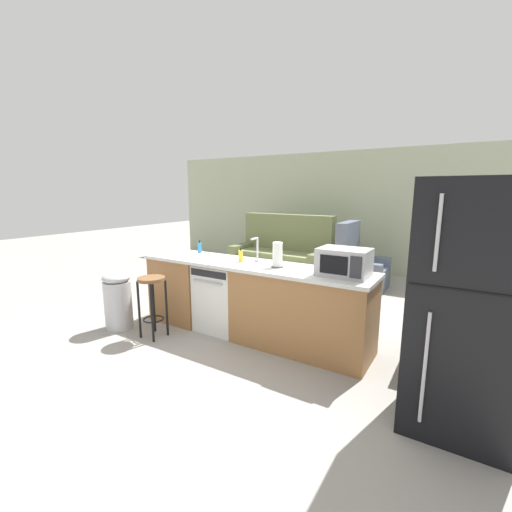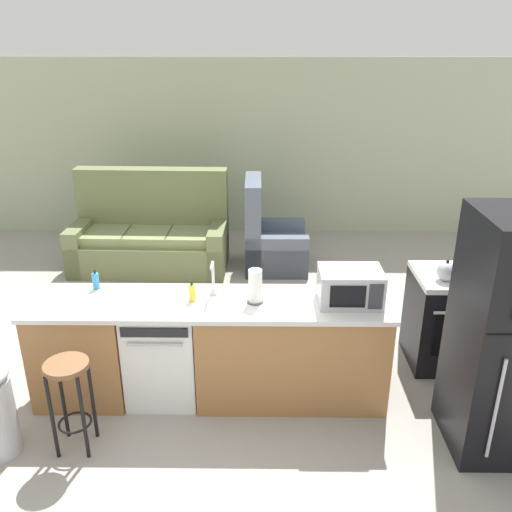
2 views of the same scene
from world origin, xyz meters
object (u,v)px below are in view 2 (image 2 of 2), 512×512
Objects in this scene: refrigerator at (512,336)px; soap_bottle at (192,293)px; dishwasher at (164,352)px; paper_towel_roll at (255,287)px; dish_soap_bottle at (96,281)px; armchair at (269,242)px; couch at (152,237)px; bar_stool at (69,387)px; microwave at (350,286)px; kettle at (446,271)px; stove_range at (452,318)px.

refrigerator reaches higher than soap_bottle.
dishwasher is 2.98× the size of paper_towel_roll.
paper_towel_roll is 1.60× the size of dish_soap_bottle.
dishwasher is 2.70m from refrigerator.
refrigerator is 3.77m from armchair.
couch is at bearing 107.80° from soap_bottle.
bar_stool is (0.01, -0.89, -0.44)m from dish_soap_bottle.
microwave is 1.77× the size of paper_towel_roll.
couch is at bearing 127.51° from microwave.
refrigerator is 8.93× the size of kettle.
paper_towel_roll is at bearing -163.07° from stove_range.
bar_stool is (-3.16, -1.21, 0.08)m from stove_range.
dishwasher is 4.10× the size of kettle.
stove_range is 0.44× the size of couch.
dish_soap_bottle is (-3.18, 0.78, 0.06)m from refrigerator.
dishwasher is at bearing -108.21° from armchair.
kettle is (0.90, 0.42, -0.05)m from microwave.
bar_stool is (-0.56, -0.66, 0.11)m from dishwasher.
refrigerator is at bearing -90.01° from stove_range.
couch is at bearing 178.21° from armchair.
microwave is 0.68× the size of bar_stool.
kettle is at bearing 9.85° from dishwasher.
refrigerator is at bearing -63.13° from armchair.
microwave is 2.84× the size of soap_bottle.
kettle is at bearing -38.02° from couch.
stove_range is 1.22× the size of bar_stool.
refrigerator is at bearing -27.13° from microwave.
kettle is (-0.17, -0.13, 0.53)m from stove_range.
paper_towel_roll is at bearing -0.56° from dishwasher.
kettle is 0.10× the size of couch.
kettle is at bearing -142.84° from stove_range.
paper_towel_roll is 0.51m from soap_bottle.
kettle is at bearing 25.13° from microwave.
paper_towel_roll is at bearing -1.71° from soap_bottle.
bar_stool is at bearing -162.54° from microwave.
armchair is at bearing 127.09° from stove_range.
soap_bottle is (-2.34, -0.54, 0.52)m from stove_range.
dish_soap_bottle is at bearing -174.19° from stove_range.
armchair reaches higher than soap_bottle.
dishwasher is at bearing -178.33° from soap_bottle.
dish_soap_bottle reaches higher than dishwasher.
stove_range is at bearing -35.11° from couch.
paper_towel_roll is at bearing 26.01° from bar_stool.
soap_bottle is at bearing 166.58° from refrigerator.
dishwasher is at bearing -21.38° from dish_soap_bottle.
refrigerator is at bearing -13.42° from soap_bottle.
refrigerator is (-0.00, -1.10, 0.46)m from stove_range.
refrigerator reaches higher than microwave.
microwave is (-1.07, 0.55, 0.12)m from refrigerator.
soap_bottle is (0.26, 0.01, 0.55)m from dishwasher.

